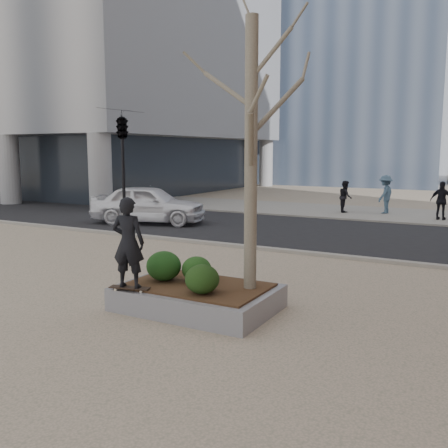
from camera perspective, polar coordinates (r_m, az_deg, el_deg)
The scene contains 16 objects.
ground at distance 10.55m, azimuth -7.72°, elevation -8.76°, with size 120.00×120.00×0.00m, color tan.
street at distance 19.31m, azimuth 10.17°, elevation -0.94°, with size 60.00×8.00×0.02m, color black.
far_sidewalk at distance 25.98m, azimuth 15.12°, elevation 1.27°, with size 60.00×6.00×0.02m, color gray.
planter at distance 9.94m, azimuth -3.05°, elevation -8.40°, with size 3.00×2.00×0.45m, color gray.
planter_mulch at distance 9.87m, azimuth -3.06°, elevation -7.04°, with size 2.70×1.70×0.04m, color #382314.
sycamore_tree at distance 9.33m, azimuth 3.14°, elevation 12.65°, with size 2.80×2.80×6.60m, color gray, non-canonical shape.
shrub_left at distance 10.18m, azimuth -6.90°, elevation -4.77°, with size 0.70×0.70×0.60m, color #153410.
shrub_middle at distance 10.04m, azimuth -3.15°, elevation -5.16°, with size 0.60×0.60×0.51m, color #133711.
shrub_right at distance 9.21m, azimuth -2.51°, elevation -6.31°, with size 0.64×0.64×0.54m, color #163410.
skateboard at distance 9.73m, azimuth -10.74°, elevation -7.31°, with size 0.78×0.20×0.07m, color black, non-canonical shape.
skateboarder at distance 9.53m, azimuth -10.88°, elevation -2.09°, with size 0.63×0.41×1.72m, color black.
police_car at distance 21.50m, azimuth -8.61°, elevation 2.27°, with size 1.94×4.83×1.64m, color white.
pedestrian_a at distance 25.76m, azimuth 13.70°, elevation 3.08°, with size 0.77×0.60×1.59m, color black.
pedestrian_b at distance 25.84m, azimuth 17.95°, elevation 3.25°, with size 1.22×0.70×1.88m, color #3E5970.
pedestrian_c at distance 24.28m, azimuth 23.64°, elevation 2.46°, with size 1.01×0.42×1.72m, color black.
traffic_light_near at distance 17.91m, azimuth -11.42°, elevation 5.51°, with size 0.60×2.48×4.50m, color black, non-canonical shape.
Camera 1 is at (6.03, -8.08, 3.09)m, focal length 40.00 mm.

